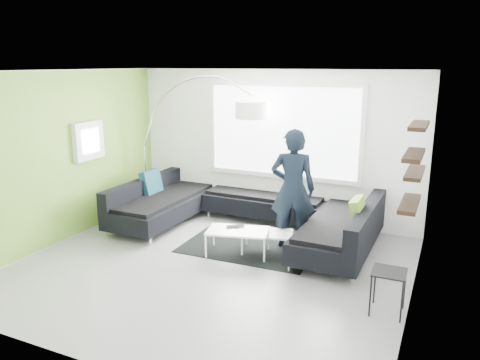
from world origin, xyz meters
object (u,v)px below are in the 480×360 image
object	(u,v)px
laptop	(236,227)
sectional_sofa	(248,210)
side_table	(388,292)
coffee_table	(253,241)
person	(293,189)
arc_lamp	(144,146)

from	to	relation	value
laptop	sectional_sofa	bearing A→B (deg)	65.32
sectional_sofa	side_table	size ratio (longest dim) A/B	8.20
coffee_table	person	size ratio (longest dim) A/B	0.63
coffee_table	laptop	world-z (taller)	laptop
sectional_sofa	arc_lamp	distance (m)	2.47
sectional_sofa	side_table	bearing A→B (deg)	-33.99
coffee_table	arc_lamp	size ratio (longest dim) A/B	0.45
coffee_table	side_table	xyz separation A→B (m)	(2.17, -0.99, 0.07)
person	side_table	bearing A→B (deg)	124.29
coffee_table	side_table	bearing A→B (deg)	-38.55
coffee_table	person	xyz separation A→B (m)	(0.46, 0.52, 0.77)
person	laptop	bearing A→B (deg)	24.49
arc_lamp	side_table	bearing A→B (deg)	-23.30
side_table	person	world-z (taller)	person
laptop	coffee_table	bearing A→B (deg)	-24.51
coffee_table	side_table	world-z (taller)	side_table
person	laptop	xyz separation A→B (m)	(-0.72, -0.58, -0.56)
side_table	laptop	distance (m)	2.60
sectional_sofa	coffee_table	distance (m)	0.95
coffee_table	person	bearing A→B (deg)	34.61
coffee_table	person	distance (m)	1.04
side_table	sectional_sofa	bearing A→B (deg)	145.39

